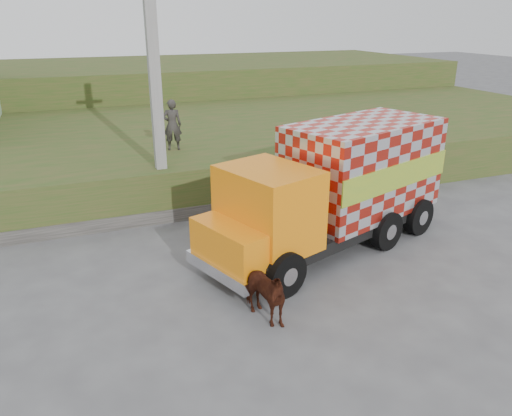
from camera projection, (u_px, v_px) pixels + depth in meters
name	position (u px, v px, depth m)	size (l,w,h in m)	color
ground	(249.00, 279.00, 11.43)	(120.00, 120.00, 0.00)	#474749
embankment	(160.00, 147.00, 19.84)	(40.00, 12.00, 1.50)	#294918
embankment_far	(120.00, 90.00, 29.99)	(40.00, 12.00, 3.00)	#294918
retaining_strip	(132.00, 219.00, 14.32)	(16.00, 0.50, 0.40)	#595651
utility_pole	(155.00, 77.00, 13.62)	(1.20, 0.30, 8.00)	gray
cargo_truck	(338.00, 186.00, 12.68)	(7.33, 4.36, 3.12)	black
cow	(262.00, 294.00, 9.70)	(0.64, 1.41, 1.19)	black
pedestrian	(172.00, 125.00, 16.23)	(0.60, 0.40, 1.66)	#332F2D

